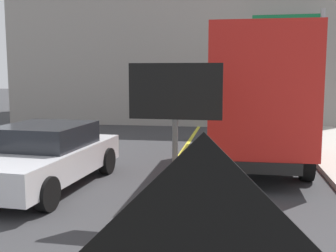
# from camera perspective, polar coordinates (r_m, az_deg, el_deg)

# --- Properties ---
(arrow_board_trailer) EXTENTS (1.60, 1.83, 2.70)m
(arrow_board_trailer) POSITION_cam_1_polar(r_m,az_deg,el_deg) (7.33, 0.96, -8.99)
(arrow_board_trailer) COLOR orange
(arrow_board_trailer) RESTS_ON ground
(box_truck) EXTENTS (2.49, 7.13, 3.60)m
(box_truck) POSITION_cam_1_polar(r_m,az_deg,el_deg) (11.86, 12.07, 4.21)
(box_truck) COLOR black
(box_truck) RESTS_ON ground
(pickup_car) EXTENTS (2.39, 4.57, 1.38)m
(pickup_car) POSITION_cam_1_polar(r_m,az_deg,el_deg) (9.68, -16.82, -3.93)
(pickup_car) COLOR silver
(pickup_car) RESTS_ON ground
(highway_guide_sign) EXTENTS (2.79, 0.21, 5.00)m
(highway_guide_sign) POSITION_cam_1_polar(r_m,az_deg,el_deg) (17.56, 17.75, 9.95)
(highway_guide_sign) COLOR gray
(highway_guide_sign) RESTS_ON ground
(far_building_block) EXTENTS (15.99, 9.45, 8.41)m
(far_building_block) POSITION_cam_1_polar(r_m,az_deg,el_deg) (24.20, 1.66, 11.37)
(far_building_block) COLOR gray
(far_building_block) RESTS_ON ground
(traffic_cone_mid_lane) EXTENTS (0.36, 0.36, 0.64)m
(traffic_cone_mid_lane) POSITION_cam_1_polar(r_m,az_deg,el_deg) (5.74, 0.52, -15.50)
(traffic_cone_mid_lane) COLOR black
(traffic_cone_mid_lane) RESTS_ON ground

